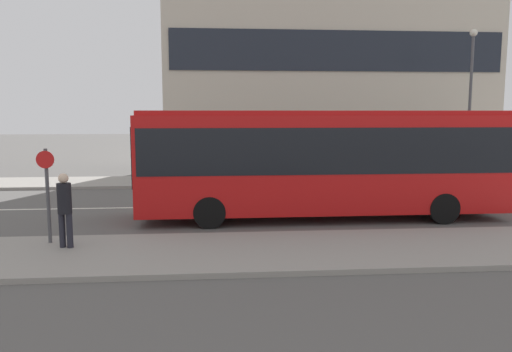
{
  "coord_description": "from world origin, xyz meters",
  "views": [
    {
      "loc": [
        -0.18,
        -18.01,
        3.46
      ],
      "look_at": [
        1.18,
        -1.96,
        1.36
      ],
      "focal_mm": 35.0,
      "sensor_mm": 36.0,
      "label": 1
    }
  ],
  "objects": [
    {
      "name": "sidewalk_near",
      "position": [
        0.0,
        -6.25,
        0.07
      ],
      "size": [
        44.0,
        3.5,
        0.13
      ],
      "color": "gray",
      "rests_on": "ground_plane"
    },
    {
      "name": "ground_plane",
      "position": [
        0.0,
        0.0,
        0.0
      ],
      "size": [
        120.0,
        120.0,
        0.0
      ],
      "primitive_type": "plane",
      "color": "#595654"
    },
    {
      "name": "street_lamp",
      "position": [
        12.24,
        5.46,
        4.51
      ],
      "size": [
        0.36,
        0.36,
        7.23
      ],
      "color": "#4C4C51",
      "rests_on": "sidewalk_far"
    },
    {
      "name": "lane_centerline",
      "position": [
        0.0,
        0.0,
        0.0
      ],
      "size": [
        41.8,
        0.16,
        0.01
      ],
      "color": "silver",
      "rests_on": "ground_plane"
    },
    {
      "name": "sidewalk_far",
      "position": [
        0.0,
        6.25,
        0.07
      ],
      "size": [
        44.0,
        3.5,
        0.13
      ],
      "color": "gray",
      "rests_on": "ground_plane"
    },
    {
      "name": "parked_car_0",
      "position": [
        13.17,
        3.33,
        0.67
      ],
      "size": [
        4.67,
        1.77,
        1.43
      ],
      "color": "silver",
      "rests_on": "ground_plane"
    },
    {
      "name": "bus_stop_sign",
      "position": [
        -4.38,
        -5.21,
        1.55
      ],
      "size": [
        0.44,
        0.12,
        2.4
      ],
      "color": "#4C4C51",
      "rests_on": "sidewalk_near"
    },
    {
      "name": "pedestrian_near_stop",
      "position": [
        -3.82,
        -5.71,
        1.18
      ],
      "size": [
        0.34,
        0.34,
        1.84
      ],
      "rotation": [
        0.0,
        0.0,
        -0.26
      ],
      "color": "#23232D",
      "rests_on": "sidewalk_near"
    },
    {
      "name": "city_bus",
      "position": [
        3.27,
        -2.26,
        2.0
      ],
      "size": [
        11.67,
        2.61,
        3.48
      ],
      "rotation": [
        0.0,
        0.0,
        -0.03
      ],
      "color": "red",
      "rests_on": "ground_plane"
    }
  ]
}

